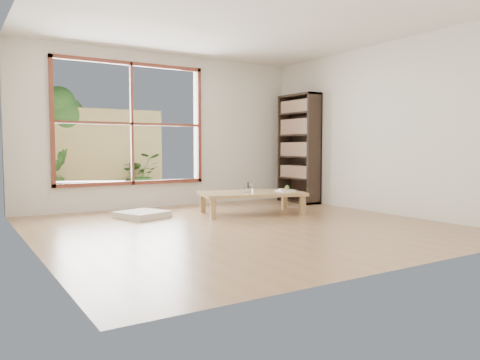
{
  "coord_description": "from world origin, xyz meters",
  "views": [
    {
      "loc": [
        -3.18,
        -5.04,
        1.01
      ],
      "look_at": [
        0.35,
        0.59,
        0.55
      ],
      "focal_mm": 35.0,
      "sensor_mm": 36.0,
      "label": 1
    }
  ],
  "objects_px": {
    "low_table": "(251,195)",
    "food_tray": "(286,190)",
    "bookshelf": "(299,149)",
    "garden_bench": "(89,185)"
  },
  "relations": [
    {
      "from": "low_table",
      "to": "food_tray",
      "type": "xyz_separation_m",
      "value": [
        0.54,
        -0.16,
        0.06
      ]
    },
    {
      "from": "low_table",
      "to": "bookshelf",
      "type": "distance_m",
      "value": 1.9
    },
    {
      "from": "food_tray",
      "to": "garden_bench",
      "type": "height_order",
      "value": "food_tray"
    },
    {
      "from": "bookshelf",
      "to": "food_tray",
      "type": "xyz_separation_m",
      "value": [
        -1.04,
        -0.95,
        -0.64
      ]
    },
    {
      "from": "food_tray",
      "to": "bookshelf",
      "type": "bearing_deg",
      "value": 38.45
    },
    {
      "from": "food_tray",
      "to": "garden_bench",
      "type": "xyz_separation_m",
      "value": [
        -2.35,
        2.64,
        -0.0
      ]
    },
    {
      "from": "low_table",
      "to": "food_tray",
      "type": "relative_size",
      "value": 5.98
    },
    {
      "from": "garden_bench",
      "to": "food_tray",
      "type": "bearing_deg",
      "value": -23.38
    },
    {
      "from": "bookshelf",
      "to": "garden_bench",
      "type": "height_order",
      "value": "bookshelf"
    },
    {
      "from": "low_table",
      "to": "bookshelf",
      "type": "height_order",
      "value": "bookshelf"
    }
  ]
}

